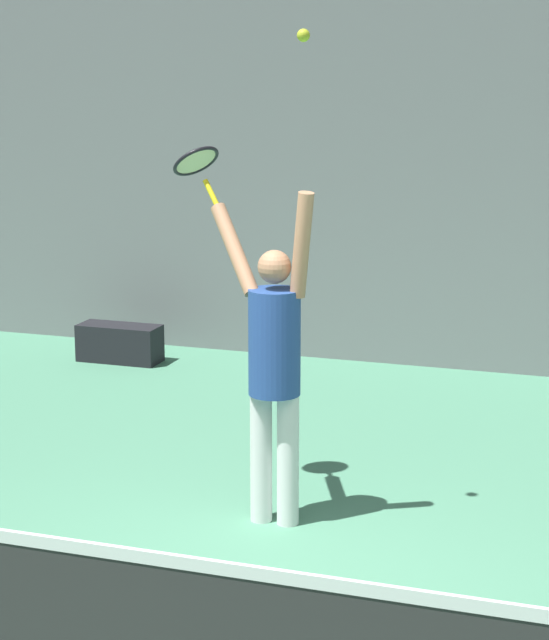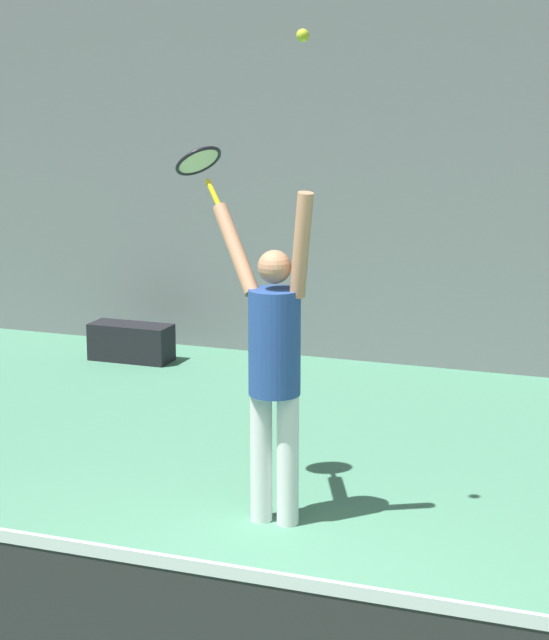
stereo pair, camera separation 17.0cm
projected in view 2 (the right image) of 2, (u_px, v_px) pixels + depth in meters
The scene contains 5 objects.
back_wall at pixel (469, 84), 9.85m from camera, with size 18.00×0.10×5.00m.
tennis_player at pixel (274, 359), 6.69m from camera, with size 0.76×0.46×1.98m.
tennis_racket at pixel (200, 164), 6.97m from camera, with size 0.38×0.38×0.37m.
tennis_ball at pixel (303, 35), 6.16m from camera, with size 0.07×0.07×0.07m.
equipment_bag at pixel (131, 342), 10.63m from camera, with size 0.76×0.31×0.34m.
Camera 2 is at (1.93, -4.60, 2.67)m, focal length 65.00 mm.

